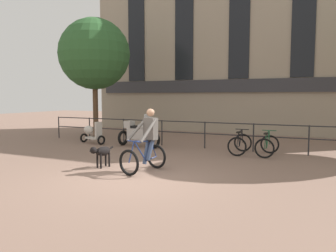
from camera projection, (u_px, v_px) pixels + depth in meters
The scene contains 10 objects.
ground_plane at pixel (137, 178), 8.17m from camera, with size 60.00×60.00×0.00m, color #846656.
canal_railing at pixel (205, 130), 12.79m from camera, with size 15.05×0.05×1.05m.
building_facade at pixel (241, 32), 17.58m from camera, with size 18.00×0.72×11.05m.
cyclist_with_bike at pixel (147, 143), 8.87m from camera, with size 0.91×1.29×1.70m.
dog at pixel (101, 152), 9.30m from camera, with size 0.33×0.88×0.64m.
parked_motorcycle at pixel (138, 133), 13.19m from camera, with size 1.81×0.84×1.35m.
parked_bicycle_near_lamp at pixel (240, 144), 11.58m from camera, with size 0.69×1.13×0.86m.
parked_bicycle_mid_left at pixel (267, 145), 11.19m from camera, with size 0.69×1.12×0.86m.
parked_scooter at pixel (92, 133), 14.12m from camera, with size 1.34×0.70×0.96m.
tree_canalside_left at pixel (94, 54), 16.21m from camera, with size 3.51×3.51×5.89m.
Camera 1 is at (4.11, -6.93, 2.03)m, focal length 35.00 mm.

